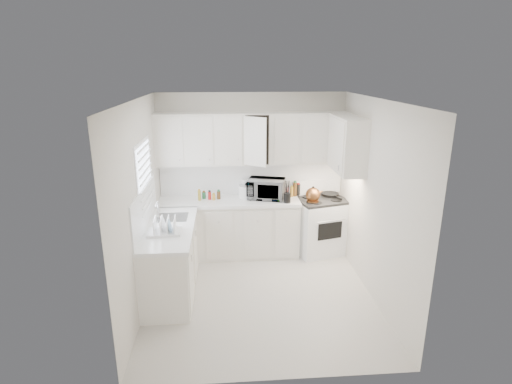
{
  "coord_description": "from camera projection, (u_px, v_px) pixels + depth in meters",
  "views": [
    {
      "loc": [
        -0.43,
        -4.9,
        2.97
      ],
      "look_at": [
        0.0,
        0.7,
        1.25
      ],
      "focal_mm": 28.7,
      "sensor_mm": 36.0,
      "label": 1
    }
  ],
  "objects": [
    {
      "name": "wall_right",
      "position": [
        375.0,
        201.0,
        5.31
      ],
      "size": [
        0.0,
        3.2,
        3.2
      ],
      "primitive_type": "plane",
      "rotation": [
        1.57,
        0.0,
        -1.57
      ],
      "color": "silver",
      "rests_on": "ground"
    },
    {
      "name": "frying_pan",
      "position": [
        330.0,
        193.0,
        6.77
      ],
      "size": [
        0.43,
        0.56,
        0.04
      ],
      "primitive_type": null,
      "rotation": [
        0.0,
        0.0,
        0.34
      ],
      "color": "black",
      "rests_on": "stove"
    },
    {
      "name": "tea_kettle",
      "position": [
        313.0,
        194.0,
        6.4
      ],
      "size": [
        0.33,
        0.29,
        0.26
      ],
      "primitive_type": null,
      "rotation": [
        0.0,
        0.0,
        -0.2
      ],
      "color": "brown",
      "rests_on": "stove"
    },
    {
      "name": "spice_left_3",
      "position": [
        214.0,
        195.0,
        6.5
      ],
      "size": [
        0.06,
        0.06,
        0.13
      ],
      "primitive_type": "cylinder",
      "color": "#BA862B",
      "rests_on": "countertop_back"
    },
    {
      "name": "backsplash_back",
      "position": [
        252.0,
        178.0,
        6.74
      ],
      "size": [
        2.98,
        0.02,
        0.55
      ],
      "primitive_type": "cube",
      "color": "white",
      "rests_on": "wall_back"
    },
    {
      "name": "stove",
      "position": [
        321.0,
        218.0,
        6.71
      ],
      "size": [
        0.91,
        0.81,
        1.19
      ],
      "primitive_type": null,
      "rotation": [
        0.0,
        0.0,
        0.26
      ],
      "color": "white",
      "rests_on": "floor"
    },
    {
      "name": "sink",
      "position": [
        172.0,
        209.0,
        5.7
      ],
      "size": [
        0.42,
        0.38,
        0.3
      ],
      "primitive_type": null,
      "color": "gray",
      "rests_on": "countertop_left"
    },
    {
      "name": "ceiling",
      "position": [
        261.0,
        100.0,
        4.82
      ],
      "size": [
        3.2,
        3.2,
        0.0
      ],
      "primitive_type": "plane",
      "rotation": [
        3.14,
        0.0,
        0.0
      ],
      "color": "white",
      "rests_on": "ground"
    },
    {
      "name": "lower_cabinets_left",
      "position": [
        171.0,
        261.0,
        5.55
      ],
      "size": [
        0.6,
        1.6,
        0.9
      ],
      "primitive_type": null,
      "color": "silver",
      "rests_on": "floor"
    },
    {
      "name": "spice_left_2",
      "position": [
        209.0,
        194.0,
        6.58
      ],
      "size": [
        0.06,
        0.06,
        0.13
      ],
      "primitive_type": "cylinder",
      "color": "red",
      "rests_on": "countertop_back"
    },
    {
      "name": "window_blinds",
      "position": [
        145.0,
        180.0,
        5.35
      ],
      "size": [
        0.06,
        0.96,
        1.06
      ],
      "primitive_type": null,
      "color": "white",
      "rests_on": "wall_left"
    },
    {
      "name": "dish_rack",
      "position": [
        164.0,
        225.0,
        5.17
      ],
      "size": [
        0.43,
        0.33,
        0.23
      ],
      "primitive_type": null,
      "rotation": [
        0.0,
        0.0,
        0.05
      ],
      "color": "white",
      "rests_on": "countertop_left"
    },
    {
      "name": "sauce_right_0",
      "position": [
        288.0,
        190.0,
        6.71
      ],
      "size": [
        0.06,
        0.06,
        0.19
      ],
      "primitive_type": "cylinder",
      "color": "red",
      "rests_on": "countertop_back"
    },
    {
      "name": "sauce_right_3",
      "position": [
        298.0,
        190.0,
        6.66
      ],
      "size": [
        0.06,
        0.06,
        0.19
      ],
      "primitive_type": "cylinder",
      "color": "black",
      "rests_on": "countertop_back"
    },
    {
      "name": "sauce_right_1",
      "position": [
        292.0,
        191.0,
        6.65
      ],
      "size": [
        0.06,
        0.06,
        0.19
      ],
      "primitive_type": "cylinder",
      "color": "#BA862B",
      "rests_on": "countertop_back"
    },
    {
      "name": "upper_cabinets_right",
      "position": [
        346.0,
        171.0,
        6.02
      ],
      "size": [
        0.33,
        0.9,
        0.8
      ],
      "primitive_type": null,
      "color": "silver",
      "rests_on": "wall_right"
    },
    {
      "name": "wall_back",
      "position": [
        252.0,
        173.0,
        6.72
      ],
      "size": [
        3.0,
        0.0,
        3.0
      ],
      "primitive_type": "plane",
      "rotation": [
        1.57,
        0.0,
        0.0
      ],
      "color": "silver",
      "rests_on": "ground"
    },
    {
      "name": "sauce_right_2",
      "position": [
        294.0,
        189.0,
        6.71
      ],
      "size": [
        0.06,
        0.06,
        0.19
      ],
      "primitive_type": "cylinder",
      "color": "#563818",
      "rests_on": "countertop_back"
    },
    {
      "name": "paper_towel",
      "position": [
        245.0,
        187.0,
        6.68
      ],
      "size": [
        0.12,
        0.12,
        0.27
      ],
      "primitive_type": "cylinder",
      "color": "white",
      "rests_on": "countertop_back"
    },
    {
      "name": "wall_front",
      "position": [
        276.0,
        261.0,
        3.67
      ],
      "size": [
        3.0,
        0.0,
        3.0
      ],
      "primitive_type": "plane",
      "rotation": [
        -1.57,
        0.0,
        0.0
      ],
      "color": "silver",
      "rests_on": "ground"
    },
    {
      "name": "floor",
      "position": [
        260.0,
        294.0,
        5.58
      ],
      "size": [
        3.2,
        3.2,
        0.0
      ],
      "primitive_type": "plane",
      "color": "beige",
      "rests_on": "ground"
    },
    {
      "name": "microwave",
      "position": [
        266.0,
        187.0,
        6.52
      ],
      "size": [
        0.63,
        0.45,
        0.39
      ],
      "primitive_type": "imported",
      "rotation": [
        0.0,
        0.0,
        -0.26
      ],
      "color": "gray",
      "rests_on": "countertop_back"
    },
    {
      "name": "countertop_left",
      "position": [
        169.0,
        228.0,
        5.41
      ],
      "size": [
        0.64,
        1.62,
        0.05
      ],
      "primitive_type": "cube",
      "color": "silver",
      "rests_on": "lower_cabinets_left"
    },
    {
      "name": "spice_left_1",
      "position": [
        204.0,
        196.0,
        6.49
      ],
      "size": [
        0.06,
        0.06,
        0.13
      ],
      "primitive_type": "cylinder",
      "color": "#206237",
      "rests_on": "countertop_back"
    },
    {
      "name": "upper_cabinets_back",
      "position": [
        252.0,
        164.0,
        6.51
      ],
      "size": [
        3.0,
        0.33,
        0.8
      ],
      "primitive_type": null,
      "color": "silver",
      "rests_on": "wall_back"
    },
    {
      "name": "spice_left_0",
      "position": [
        200.0,
        194.0,
        6.57
      ],
      "size": [
        0.06,
        0.06,
        0.13
      ],
      "primitive_type": "cylinder",
      "color": "olive",
      "rests_on": "countertop_back"
    },
    {
      "name": "wall_left",
      "position": [
        140.0,
        207.0,
        5.09
      ],
      "size": [
        0.0,
        3.2,
        3.2
      ],
      "primitive_type": "plane",
      "rotation": [
        1.57,
        0.0,
        1.57
      ],
      "color": "silver",
      "rests_on": "ground"
    },
    {
      "name": "spice_left_4",
      "position": [
        219.0,
        194.0,
        6.59
      ],
      "size": [
        0.06,
        0.06,
        0.13
      ],
      "primitive_type": "cylinder",
      "color": "#563818",
      "rests_on": "countertop_back"
    },
    {
      "name": "countertop_back",
      "position": [
        229.0,
        201.0,
        6.51
      ],
      "size": [
        2.24,
        0.64,
        0.05
      ],
      "primitive_type": "cube",
      "color": "silver",
      "rests_on": "lower_cabinets_back"
    },
    {
      "name": "backsplash_left",
      "position": [
        145.0,
        208.0,
        5.3
      ],
      "size": [
        0.02,
        1.6,
        0.55
      ],
      "primitive_type": "cube",
      "color": "white",
      "rests_on": "wall_left"
    },
    {
      "name": "utensil_crock",
      "position": [
        287.0,
        191.0,
        6.31
      ],
      "size": [
        0.13,
        0.13,
        0.37
      ],
      "primitive_type": null,
      "rotation": [
        0.0,
        0.0,
        -0.06
      ],
      "color": "black",
      "rests_on": "countertop_back"
    },
    {
      "name": "rice_cooker",
      "position": [
        246.0,
        190.0,
        6.58
      ],
      "size": [
        0.26,
        0.26,
        0.24
      ],
      "primitive_type": null,
      "rotation": [
        0.0,
        0.0,
        -0.11
      ],
      "color": "white",
      "rests_on": "countertop_back"
    },
    {
      "name": "lower_cabinets_back",
      "position": [
        229.0,
        229.0,
        6.66
      ],
      "size": [
        2.22,
        0.6,
        0.9
      ],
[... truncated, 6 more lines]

